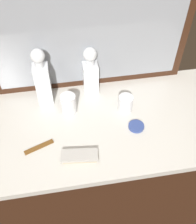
# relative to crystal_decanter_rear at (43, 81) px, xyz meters

# --- Properties ---
(ground_plane) EXTENTS (6.00, 6.00, 0.00)m
(ground_plane) POSITION_rel_crystal_decanter_rear_xyz_m (0.23, -0.19, -0.94)
(ground_plane) COLOR #2D2319
(dresser) EXTENTS (1.28, 0.60, 0.81)m
(dresser) POSITION_rel_crystal_decanter_rear_xyz_m (0.23, -0.19, -0.53)
(dresser) COLOR #381E11
(dresser) RESTS_ON ground_plane
(dresser_mirror) EXTENTS (0.98, 0.03, 0.71)m
(dresser_mirror) POSITION_rel_crystal_decanter_rear_xyz_m (0.23, 0.08, 0.23)
(dresser_mirror) COLOR #381E11
(dresser_mirror) RESTS_ON dresser
(crystal_decanter_rear) EXTENTS (0.07, 0.07, 0.31)m
(crystal_decanter_rear) POSITION_rel_crystal_decanter_rear_xyz_m (0.00, 0.00, 0.00)
(crystal_decanter_rear) COLOR white
(crystal_decanter_rear) RESTS_ON dresser
(crystal_decanter_front) EXTENTS (0.07, 0.07, 0.26)m
(crystal_decanter_front) POSITION_rel_crystal_decanter_rear_xyz_m (0.24, 0.04, -0.02)
(crystal_decanter_front) COLOR white
(crystal_decanter_front) RESTS_ON dresser
(crystal_tumbler_far_left) EXTENTS (0.07, 0.07, 0.08)m
(crystal_tumbler_far_left) POSITION_rel_crystal_decanter_rear_xyz_m (0.38, -0.13, -0.09)
(crystal_tumbler_far_left) COLOR white
(crystal_tumbler_far_left) RESTS_ON dresser
(crystal_tumbler_front) EXTENTS (0.07, 0.07, 0.10)m
(crystal_tumbler_front) POSITION_rel_crystal_decanter_rear_xyz_m (0.11, -0.10, -0.08)
(crystal_tumbler_front) COLOR white
(crystal_tumbler_front) RESTS_ON dresser
(silver_brush_front) EXTENTS (0.16, 0.08, 0.02)m
(silver_brush_front) POSITION_rel_crystal_decanter_rear_xyz_m (0.13, -0.37, -0.11)
(silver_brush_front) COLOR #B7A88C
(silver_brush_front) RESTS_ON dresser
(porcelain_dish) EXTENTS (0.07, 0.07, 0.01)m
(porcelain_dish) POSITION_rel_crystal_decanter_rear_xyz_m (0.41, -0.25, -0.12)
(porcelain_dish) COLOR #33478C
(porcelain_dish) RESTS_ON dresser
(tortoiseshell_comb) EXTENTS (0.13, 0.07, 0.01)m
(tortoiseshell_comb) POSITION_rel_crystal_decanter_rear_xyz_m (-0.04, -0.29, -0.12)
(tortoiseshell_comb) COLOR brown
(tortoiseshell_comb) RESTS_ON dresser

